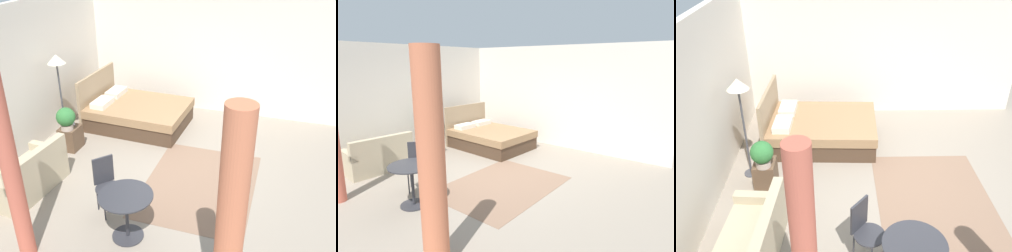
# 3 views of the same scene
# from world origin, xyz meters

# --- Properties ---
(ground_plane) EXTENTS (8.68, 9.02, 0.02)m
(ground_plane) POSITION_xyz_m (0.00, 0.00, -0.01)
(ground_plane) COLOR gray
(wall_back) EXTENTS (8.68, 0.12, 2.83)m
(wall_back) POSITION_xyz_m (0.00, 3.01, 1.42)
(wall_back) COLOR silver
(wall_back) RESTS_ON ground
(wall_right) EXTENTS (0.12, 6.02, 2.83)m
(wall_right) POSITION_xyz_m (2.84, 0.00, 1.42)
(wall_right) COLOR silver
(wall_right) RESTS_ON ground
(area_rug) EXTENTS (2.42, 1.83, 0.01)m
(area_rug) POSITION_xyz_m (-0.34, -0.53, 0.00)
(area_rug) COLOR #7F604C
(area_rug) RESTS_ON ground
(bed) EXTENTS (1.64, 2.17, 1.13)m
(bed) POSITION_xyz_m (1.47, 1.38, 0.29)
(bed) COLOR #473323
(bed) RESTS_ON ground
(couch) EXTENTS (1.40, 0.82, 0.82)m
(couch) POSITION_xyz_m (-1.40, 2.14, 0.28)
(couch) COLOR tan
(couch) RESTS_ON ground
(nightstand) EXTENTS (0.41, 0.35, 0.47)m
(nightstand) POSITION_xyz_m (0.08, 2.23, 0.24)
(nightstand) COLOR brown
(nightstand) RESTS_ON ground
(potted_plant) EXTENTS (0.37, 0.37, 0.45)m
(potted_plant) POSITION_xyz_m (-0.02, 2.22, 0.72)
(potted_plant) COLOR tan
(potted_plant) RESTS_ON nightstand
(vase) EXTENTS (0.11, 0.11, 0.22)m
(vase) POSITION_xyz_m (0.20, 2.24, 0.58)
(vase) COLOR silver
(vase) RESTS_ON nightstand
(floor_lamp) EXTENTS (0.35, 0.35, 1.81)m
(floor_lamp) POSITION_xyz_m (0.41, 2.56, 1.57)
(floor_lamp) COLOR #3F3F44
(floor_lamp) RESTS_ON ground
(cafe_chair_near_window) EXTENTS (0.57, 0.57, 0.90)m
(cafe_chair_near_window) POSITION_xyz_m (-1.41, 0.69, 0.53)
(cafe_chair_near_window) COLOR #2D2D33
(cafe_chair_near_window) RESTS_ON ground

